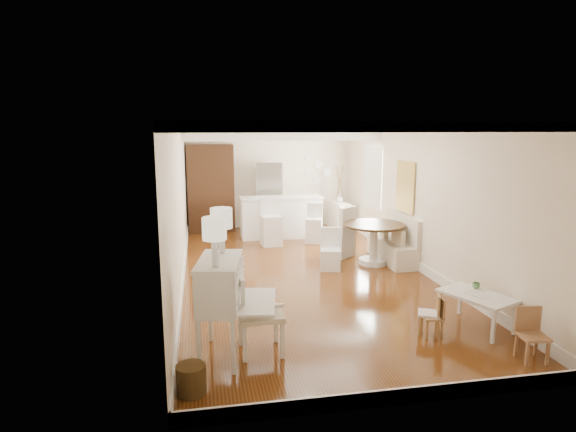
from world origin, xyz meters
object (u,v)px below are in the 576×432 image
object	(u,v)px
slip_chair_near	(330,249)
pantry_cabinet	(211,188)
kids_chair_a	(432,316)
dining_table	(373,244)
secretary_bureau	(220,308)
kids_chair_c	(533,335)
bar_stool_right	(314,223)
bar_stool_left	(271,222)
fridge	(282,196)
kids_table	(476,311)
kids_chair_b	(429,313)
wicker_basket	(191,379)
slip_chair_far	(339,231)
sideboard	(339,216)
breakfast_counter	(281,217)
gustavian_armchair	(261,313)

from	to	relation	value
slip_chair_near	pantry_cabinet	bearing A→B (deg)	132.98
slip_chair_near	pantry_cabinet	size ratio (longest dim) A/B	0.35
kids_chair_a	dining_table	world-z (taller)	dining_table
secretary_bureau	kids_chair_c	world-z (taller)	secretary_bureau
secretary_bureau	bar_stool_right	size ratio (longest dim) A/B	1.30
kids_chair_a	pantry_cabinet	xyz separation A→B (m)	(-2.70, 7.19, 0.88)
bar_stool_left	fridge	world-z (taller)	fridge
kids_table	kids_chair_b	world-z (taller)	kids_chair_b
wicker_basket	slip_chair_near	xyz separation A→B (m)	(2.62, 4.05, 0.25)
slip_chair_far	bar_stool_right	bearing A→B (deg)	-117.11
slip_chair_near	dining_table	bearing A→B (deg)	26.06
kids_table	kids_chair_c	world-z (taller)	kids_chair_c
kids_chair_a	bar_stool_right	world-z (taller)	bar_stool_right
kids_table	sideboard	distance (m)	6.57
kids_chair_c	dining_table	xyz separation A→B (m)	(-0.40, 4.26, 0.10)
slip_chair_near	bar_stool_right	bearing A→B (deg)	99.26
bar_stool_left	bar_stool_right	distance (m)	1.06
wicker_basket	pantry_cabinet	distance (m)	8.14
bar_stool_left	wicker_basket	bearing A→B (deg)	-111.39
pantry_cabinet	fridge	distance (m)	1.92
breakfast_counter	bar_stool_right	size ratio (longest dim) A/B	2.18
slip_chair_far	fridge	bearing A→B (deg)	-114.54
kids_chair_b	breakfast_counter	bearing A→B (deg)	-144.41
kids_table	pantry_cabinet	bearing A→B (deg)	115.71
slip_chair_near	slip_chair_far	bearing A→B (deg)	79.32
kids_chair_c	bar_stool_left	size ratio (longest dim) A/B	0.58
gustavian_armchair	fridge	distance (m)	7.39
kids_chair_a	secretary_bureau	bearing A→B (deg)	-81.79
slip_chair_far	bar_stool_right	xyz separation A→B (m)	(-0.24, 1.27, -0.08)
pantry_cabinet	fridge	bearing A→B (deg)	-0.90
dining_table	wicker_basket	bearing A→B (deg)	-130.11
slip_chair_far	fridge	xyz separation A→B (m)	(-0.72, 3.04, 0.35)
kids_chair_c	kids_chair_a	bearing A→B (deg)	140.54
dining_table	bar_stool_left	bearing A→B (deg)	133.00
kids_chair_c	slip_chair_far	size ratio (longest dim) A/B	0.59
dining_table	sideboard	size ratio (longest dim) A/B	1.56
kids_chair_c	sideboard	world-z (taller)	sideboard
slip_chair_far	fridge	size ratio (longest dim) A/B	0.61
fridge	bar_stool_left	bearing A→B (deg)	-107.22
dining_table	fridge	bearing A→B (deg)	107.89
fridge	sideboard	size ratio (longest dim) A/B	2.29
kids_table	bar_stool_right	world-z (taller)	bar_stool_right
wicker_basket	kids_chair_b	size ratio (longest dim) A/B	0.55
fridge	gustavian_armchair	bearing A→B (deg)	-101.82
wicker_basket	bar_stool_left	bearing A→B (deg)	73.98
gustavian_armchair	pantry_cabinet	size ratio (longest dim) A/B	0.44
kids_chair_b	bar_stool_left	distance (m)	5.41
sideboard	breakfast_counter	bearing A→B (deg)	-170.15
gustavian_armchair	sideboard	world-z (taller)	gustavian_armchair
wicker_basket	kids_chair_c	bearing A→B (deg)	-0.19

